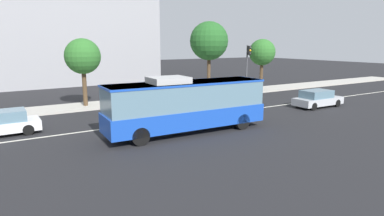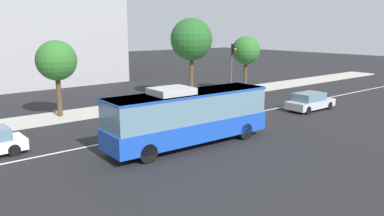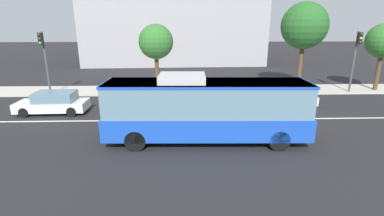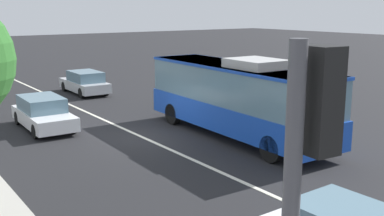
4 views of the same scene
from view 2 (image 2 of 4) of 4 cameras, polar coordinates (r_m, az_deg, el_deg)
ground_plane at (r=25.48m, az=-1.11°, el=-2.92°), size 160.00×160.00×0.00m
sidewalk_kerb at (r=32.02m, az=-9.89°, el=0.13°), size 80.00×3.52×0.14m
lane_centre_line at (r=25.48m, az=-1.11°, el=-2.91°), size 76.00×0.16×0.01m
transit_bus at (r=21.11m, az=-0.47°, el=-1.01°), size 10.07×2.78×3.46m
sedan_white_ahead at (r=29.96m, az=1.40°, el=0.77°), size 4.55×1.93×1.46m
sedan_silver at (r=32.09m, az=17.64°, el=0.96°), size 4.52×1.86×1.46m
traffic_light_mid_block at (r=36.91m, az=6.26°, el=7.28°), size 0.34×0.62×5.20m
street_tree_kerbside_left at (r=29.14m, az=-20.07°, el=6.78°), size 2.95×2.95×5.79m
street_tree_kerbside_centre at (r=39.34m, az=8.29°, el=8.68°), size 2.92×2.92×5.87m
street_tree_kerbside_right at (r=35.30m, az=-0.10°, el=10.44°), size 3.94×3.94×7.59m
office_block_background at (r=49.85m, az=-27.28°, el=10.99°), size 26.15×15.44×13.60m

